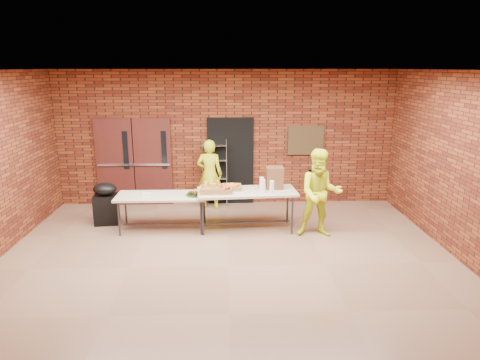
% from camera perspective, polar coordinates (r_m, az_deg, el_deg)
% --- Properties ---
extents(room, '(8.08, 7.08, 3.28)m').
position_cam_1_polar(room, '(6.80, -1.71, 0.82)').
color(room, brown).
rests_on(room, ground).
extents(double_doors, '(1.78, 0.12, 2.10)m').
position_cam_1_polar(double_doors, '(10.49, -13.92, 2.34)').
color(double_doors, '#481514').
rests_on(double_doors, room).
extents(dark_doorway, '(1.10, 0.06, 2.10)m').
position_cam_1_polar(dark_doorway, '(10.29, -1.27, 2.52)').
color(dark_doorway, black).
rests_on(dark_doorway, room).
extents(bronze_plaque, '(0.85, 0.04, 0.70)m').
position_cam_1_polar(bronze_plaque, '(10.37, 8.75, 5.25)').
color(bronze_plaque, '#3D2D18').
rests_on(bronze_plaque, room).
extents(wire_rack, '(0.60, 0.24, 1.60)m').
position_cam_1_polar(wire_rack, '(10.21, -3.39, 0.95)').
color(wire_rack, '#B7B8BE').
rests_on(wire_rack, room).
extents(table_left, '(1.82, 0.76, 0.74)m').
position_cam_1_polar(table_left, '(8.78, -10.43, -2.38)').
color(table_left, '#B6A78B').
rests_on(table_left, room).
extents(table_right, '(2.05, 0.98, 0.82)m').
position_cam_1_polar(table_right, '(8.68, 0.93, -1.87)').
color(table_right, '#B6A78B').
rests_on(table_right, room).
extents(basket_bananas, '(0.50, 0.39, 0.16)m').
position_cam_1_polar(basket_bananas, '(8.53, -3.67, -1.24)').
color(basket_bananas, '#A27141').
rests_on(basket_bananas, table_right).
extents(basket_oranges, '(0.40, 0.31, 0.12)m').
position_cam_1_polar(basket_oranges, '(8.72, -1.17, -0.94)').
color(basket_oranges, '#A27141').
rests_on(basket_oranges, table_right).
extents(basket_apples, '(0.41, 0.32, 0.13)m').
position_cam_1_polar(basket_apples, '(8.50, -2.43, -1.36)').
color(basket_apples, '#A27141').
rests_on(basket_apples, table_right).
extents(muffin_tray, '(0.39, 0.39, 0.10)m').
position_cam_1_polar(muffin_tray, '(8.65, -5.96, -1.73)').
color(muffin_tray, '#124412').
rests_on(muffin_tray, table_left).
extents(napkin_box, '(0.17, 0.11, 0.06)m').
position_cam_1_polar(napkin_box, '(8.77, -12.32, -1.89)').
color(napkin_box, white).
rests_on(napkin_box, table_left).
extents(coffee_dispenser, '(0.34, 0.30, 0.45)m').
position_cam_1_polar(coffee_dispenser, '(8.80, 4.65, 0.30)').
color(coffee_dispenser, brown).
rests_on(coffee_dispenser, table_right).
extents(cup_stack_front, '(0.09, 0.09, 0.26)m').
position_cam_1_polar(cup_stack_front, '(8.52, 3.09, -0.80)').
color(cup_stack_front, white).
rests_on(cup_stack_front, table_right).
extents(cup_stack_mid, '(0.09, 0.09, 0.26)m').
position_cam_1_polar(cup_stack_mid, '(8.43, 4.26, -0.98)').
color(cup_stack_mid, white).
rests_on(cup_stack_mid, table_right).
extents(cup_stack_back, '(0.09, 0.09, 0.26)m').
position_cam_1_polar(cup_stack_back, '(8.71, 2.91, -0.45)').
color(cup_stack_back, white).
rests_on(cup_stack_back, table_right).
extents(covered_grill, '(0.54, 0.47, 0.90)m').
position_cam_1_polar(covered_grill, '(9.51, -17.44, -2.98)').
color(covered_grill, black).
rests_on(covered_grill, room).
extents(volunteer_woman, '(0.65, 0.48, 1.64)m').
position_cam_1_polar(volunteer_woman, '(9.99, -4.08, 0.76)').
color(volunteer_woman, yellow).
rests_on(volunteer_woman, room).
extents(volunteer_man, '(0.90, 0.73, 1.74)m').
position_cam_1_polar(volunteer_man, '(8.44, 10.63, -1.77)').
color(volunteer_man, yellow).
rests_on(volunteer_man, room).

